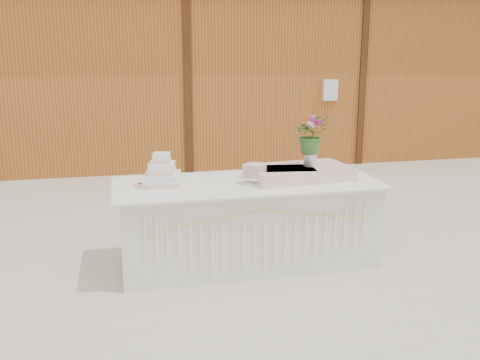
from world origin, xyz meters
name	(u,v)px	position (x,y,z in m)	size (l,w,h in m)	color
ground	(247,262)	(0.00, 0.00, 0.00)	(80.00, 80.00, 0.00)	beige
barn	(173,65)	(-0.01, 5.99, 1.68)	(12.60, 4.60, 3.30)	#A65E22
cake_table	(247,223)	(0.00, 0.00, 0.39)	(2.40, 1.00, 0.77)	silver
wedding_cake	(162,174)	(-0.76, 0.08, 0.87)	(0.37, 0.37, 0.29)	white
pink_cake_stand	(256,173)	(0.06, -0.07, 0.87)	(0.25, 0.25, 0.18)	white
satin_runner	(299,172)	(0.50, 0.03, 0.83)	(0.93, 0.54, 0.12)	beige
flower_vase	(310,157)	(0.60, 0.02, 0.97)	(0.12, 0.12, 0.17)	silver
bouquet	(311,129)	(0.60, 0.02, 1.23)	(0.32, 0.28, 0.35)	#376026
loose_flowers	(135,184)	(-1.00, 0.12, 0.78)	(0.13, 0.32, 0.02)	pink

